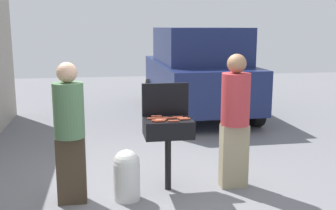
{
  "coord_description": "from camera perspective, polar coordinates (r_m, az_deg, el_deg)",
  "views": [
    {
      "loc": [
        -0.58,
        -4.75,
        2.05
      ],
      "look_at": [
        0.31,
        0.57,
        1.0
      ],
      "focal_mm": 43.28,
      "sensor_mm": 36.0,
      "label": 1
    }
  ],
  "objects": [
    {
      "name": "hot_dog_7",
      "position": [
        5.07,
        1.4,
        -1.72
      ],
      "size": [
        0.13,
        0.03,
        0.03
      ],
      "primitive_type": "cylinder",
      "rotation": [
        0.0,
        1.57,
        0.05
      ],
      "color": "#B74C33",
      "rests_on": "bbq_grill"
    },
    {
      "name": "bbq_grill",
      "position": [
        5.05,
        0.0,
        -3.59
      ],
      "size": [
        0.6,
        0.44,
        0.92
      ],
      "color": "black",
      "rests_on": "ground"
    },
    {
      "name": "hot_dog_2",
      "position": [
        5.02,
        0.49,
        -1.84
      ],
      "size": [
        0.13,
        0.03,
        0.03
      ],
      "primitive_type": "cylinder",
      "rotation": [
        0.0,
        1.57,
        0.05
      ],
      "color": "#B74C33",
      "rests_on": "bbq_grill"
    },
    {
      "name": "hot_dog_6",
      "position": [
        4.86,
        -1.15,
        -2.27
      ],
      "size": [
        0.13,
        0.04,
        0.03
      ],
      "primitive_type": "cylinder",
      "rotation": [
        0.0,
        1.57,
        0.11
      ],
      "color": "#AD4228",
      "rests_on": "bbq_grill"
    },
    {
      "name": "hot_dog_5",
      "position": [
        4.87,
        0.79,
        -2.25
      ],
      "size": [
        0.13,
        0.04,
        0.03
      ],
      "primitive_type": "cylinder",
      "rotation": [
        0.0,
        1.57,
        -0.08
      ],
      "color": "#B74C33",
      "rests_on": "bbq_grill"
    },
    {
      "name": "hot_dog_0",
      "position": [
        4.89,
        -1.55,
        -2.19
      ],
      "size": [
        0.13,
        0.04,
        0.03
      ],
      "primitive_type": "cylinder",
      "rotation": [
        0.0,
        1.57,
        0.09
      ],
      "color": "#C6593D",
      "rests_on": "bbq_grill"
    },
    {
      "name": "parked_minivan",
      "position": [
        9.6,
        4.11,
        4.88
      ],
      "size": [
        2.05,
        4.41,
        2.02
      ],
      "rotation": [
        0.0,
        0.0,
        3.15
      ],
      "color": "navy",
      "rests_on": "ground"
    },
    {
      "name": "ground_plane",
      "position": [
        5.2,
        -2.33,
        -12.19
      ],
      "size": [
        24.0,
        24.0,
        0.0
      ],
      "primitive_type": "plane",
      "color": "slate"
    },
    {
      "name": "hot_dog_4",
      "position": [
        4.97,
        2.37,
        -1.99
      ],
      "size": [
        0.13,
        0.03,
        0.03
      ],
      "primitive_type": "cylinder",
      "rotation": [
        0.0,
        1.57,
        0.04
      ],
      "color": "#B74C33",
      "rests_on": "bbq_grill"
    },
    {
      "name": "hot_dog_9",
      "position": [
        5.12,
        -1.66,
        -1.58
      ],
      "size": [
        0.13,
        0.03,
        0.03
      ],
      "primitive_type": "cylinder",
      "rotation": [
        0.0,
        1.57,
        -0.04
      ],
      "color": "#B74C33",
      "rests_on": "bbq_grill"
    },
    {
      "name": "hot_dog_10",
      "position": [
        4.99,
        -2.2,
        -1.92
      ],
      "size": [
        0.13,
        0.04,
        0.03
      ],
      "primitive_type": "cylinder",
      "rotation": [
        0.0,
        1.57,
        -0.08
      ],
      "color": "#B74C33",
      "rests_on": "bbq_grill"
    },
    {
      "name": "person_left",
      "position": [
        4.78,
        -13.7,
        -3.22
      ],
      "size": [
        0.35,
        0.35,
        1.66
      ],
      "rotation": [
        0.0,
        0.0,
        0.07
      ],
      "color": "#3F3323",
      "rests_on": "ground"
    },
    {
      "name": "grill_lid_open",
      "position": [
        5.19,
        -0.39,
        0.8
      ],
      "size": [
        0.6,
        0.05,
        0.42
      ],
      "primitive_type": "cube",
      "color": "black",
      "rests_on": "bbq_grill"
    },
    {
      "name": "person_right",
      "position": [
        5.18,
        9.42,
        -1.58
      ],
      "size": [
        0.36,
        0.36,
        1.72
      ],
      "rotation": [
        0.0,
        0.0,
        3.23
      ],
      "color": "gray",
      "rests_on": "ground"
    },
    {
      "name": "propane_tank",
      "position": [
        4.92,
        -5.83,
        -9.61
      ],
      "size": [
        0.32,
        0.32,
        0.62
      ],
      "color": "silver",
      "rests_on": "ground"
    },
    {
      "name": "hot_dog_3",
      "position": [
        5.0,
        2.03,
        -1.89
      ],
      "size": [
        0.13,
        0.03,
        0.03
      ],
      "primitive_type": "cylinder",
      "rotation": [
        0.0,
        1.57,
        -0.03
      ],
      "color": "#B74C33",
      "rests_on": "bbq_grill"
    },
    {
      "name": "hot_dog_1",
      "position": [
        4.94,
        -0.96,
        -2.07
      ],
      "size": [
        0.13,
        0.04,
        0.03
      ],
      "primitive_type": "cylinder",
      "rotation": [
        0.0,
        1.57,
        -0.09
      ],
      "color": "#C6593D",
      "rests_on": "bbq_grill"
    },
    {
      "name": "hot_dog_8",
      "position": [
        5.03,
        -0.77,
        -1.81
      ],
      "size": [
        0.13,
        0.04,
        0.03
      ],
      "primitive_type": "cylinder",
      "rotation": [
        0.0,
        1.57,
        -0.12
      ],
      "color": "#B74C33",
      "rests_on": "bbq_grill"
    }
  ]
}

